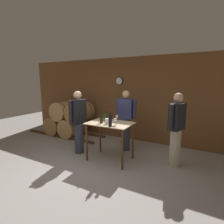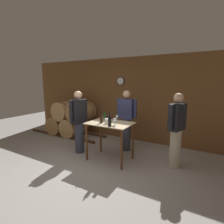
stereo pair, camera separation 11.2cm
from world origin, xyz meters
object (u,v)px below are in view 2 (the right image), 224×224
wine_glass_near_center (117,117)px  ice_bucket (107,121)px  wine_glass_near_right (115,120)px  person_visitor_with_scarf (126,119)px  wine_bottle_center (110,121)px  person_host (176,129)px  wine_bottle_left (101,119)px  wine_bottle_far_left (105,117)px  wine_glass_far_side (115,122)px  person_visitor_bearded (79,121)px  wine_glass_near_left (102,118)px

wine_glass_near_center → ice_bucket: bearing=-93.7°
wine_glass_near_right → person_visitor_with_scarf: size_ratio=0.09×
wine_bottle_center → person_host: bearing=28.4°
wine_bottle_left → person_visitor_with_scarf: (0.25, 0.89, -0.16)m
wine_bottle_far_left → wine_glass_far_side: wine_bottle_far_left is taller
wine_bottle_left → wine_glass_near_right: wine_bottle_left is taller
wine_glass_near_center → person_visitor_bearded: (-0.98, -0.33, -0.15)m
wine_bottle_left → wine_glass_near_left: size_ratio=2.05×
wine_glass_near_center → wine_glass_near_left: bearing=-134.5°
wine_bottle_center → person_host: person_host is taller
wine_glass_near_left → wine_glass_near_right: 0.50m
wine_bottle_center → ice_bucket: bearing=132.4°
wine_glass_near_right → person_visitor_bearded: 1.19m
wine_bottle_left → wine_glass_far_side: wine_bottle_left is taller
wine_glass_near_right → person_visitor_bearded: size_ratio=0.09×
wine_bottle_center → person_visitor_bearded: (-1.12, 0.28, -0.18)m
wine_glass_far_side → ice_bucket: 0.36m
wine_bottle_center → person_visitor_with_scarf: bearing=94.6°
ice_bucket → person_visitor_with_scarf: person_visitor_with_scarf is taller
wine_bottle_left → person_host: size_ratio=0.17×
wine_glass_far_side → person_visitor_with_scarf: size_ratio=0.09×
person_visitor_with_scarf → wine_glass_near_right: bearing=-81.5°
wine_glass_near_left → person_visitor_bearded: 0.72m
wine_bottle_center → wine_glass_near_center: wine_bottle_center is taller
wine_glass_near_center → wine_glass_far_side: size_ratio=0.90×
wine_bottle_center → wine_glass_far_side: (0.13, -0.01, -0.01)m
wine_bottle_center → wine_glass_near_right: bearing=71.4°
wine_bottle_far_left → wine_bottle_left: 0.27m
person_visitor_bearded → wine_bottle_far_left: bearing=11.9°
wine_glass_near_center → wine_glass_far_side: bearing=-66.1°
wine_bottle_far_left → person_host: (1.70, 0.28, -0.16)m
wine_bottle_far_left → wine_glass_far_side: size_ratio=1.71×
wine_glass_near_left → person_host: (1.72, 0.39, -0.15)m
wine_glass_near_left → wine_glass_far_side: (0.55, -0.33, 0.02)m
person_host → wine_bottle_left: bearing=-161.9°
wine_bottle_center → wine_glass_near_left: wine_bottle_center is taller
wine_glass_near_left → person_visitor_bearded: bearing=-176.7°
wine_bottle_far_left → wine_glass_near_center: size_ratio=1.90×
wine_glass_near_center → wine_bottle_left: bearing=-114.4°
ice_bucket → person_visitor_with_scarf: (0.08, 0.88, -0.11)m
wine_glass_far_side → wine_bottle_far_left: bearing=140.1°
wine_glass_near_right → wine_glass_far_side: wine_glass_near_right is taller
wine_glass_near_right → wine_glass_far_side: bearing=-62.1°
wine_bottle_left → wine_glass_near_right: bearing=-3.1°
wine_bottle_far_left → wine_glass_near_left: (-0.03, -0.11, -0.01)m
wine_bottle_far_left → person_visitor_bearded: size_ratio=0.16×
wine_glass_near_left → wine_glass_near_right: wine_glass_near_right is taller
person_visitor_with_scarf → wine_bottle_far_left: bearing=-115.9°
wine_bottle_left → wine_glass_near_center: size_ratio=2.01×
ice_bucket → person_host: (1.47, 0.53, -0.11)m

